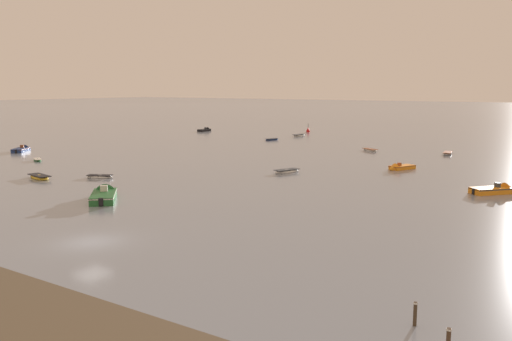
% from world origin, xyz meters
% --- Properties ---
extents(ground_plane, '(800.00, 800.00, 0.00)m').
position_xyz_m(ground_plane, '(0.00, 0.00, 0.00)').
color(ground_plane, gray).
extents(motorboat_moored_0, '(6.12, 6.18, 2.22)m').
position_xyz_m(motorboat_moored_0, '(-11.53, 11.14, 0.30)').
color(motorboat_moored_0, '#23602D').
rests_on(motorboat_moored_0, ground).
extents(rowboat_moored_0, '(1.82, 4.05, 0.62)m').
position_xyz_m(rowboat_moored_0, '(-29.66, 84.05, 0.17)').
color(rowboat_moored_0, white).
rests_on(rowboat_moored_0, ground).
extents(rowboat_moored_1, '(4.46, 2.28, 0.67)m').
position_xyz_m(rowboat_moored_1, '(-27.92, 14.88, 0.18)').
color(rowboat_moored_1, gold).
rests_on(rowboat_moored_1, ground).
extents(rowboat_moored_2, '(3.63, 2.89, 0.56)m').
position_xyz_m(rowboat_moored_2, '(-4.83, 65.74, 0.15)').
color(rowboat_moored_2, white).
rests_on(rowboat_moored_2, ground).
extents(motorboat_moored_1, '(4.89, 5.19, 1.82)m').
position_xyz_m(motorboat_moored_1, '(21.48, 36.84, 0.25)').
color(motorboat_moored_1, orange).
rests_on(motorboat_moored_1, ground).
extents(rowboat_moored_3, '(1.84, 3.93, 0.60)m').
position_xyz_m(rowboat_moored_3, '(8.01, 68.36, 0.16)').
color(rowboat_moored_3, gray).
rests_on(rowboat_moored_3, ground).
extents(rowboat_moored_4, '(2.21, 3.49, 0.52)m').
position_xyz_m(rowboat_moored_4, '(-29.82, 72.45, 0.14)').
color(rowboat_moored_4, navy).
rests_on(rowboat_moored_4, ground).
extents(motorboat_moored_2, '(4.56, 5.24, 1.78)m').
position_xyz_m(motorboat_moored_2, '(-56.06, 30.86, 0.24)').
color(motorboat_moored_2, navy).
rests_on(motorboat_moored_2, ground).
extents(rowboat_moored_7, '(3.09, 2.21, 0.47)m').
position_xyz_m(rowboat_moored_7, '(-42.71, 24.73, 0.13)').
color(rowboat_moored_7, '#23602D').
rests_on(rowboat_moored_7, ground).
extents(rowboat_moored_8, '(3.57, 2.56, 0.54)m').
position_xyz_m(rowboat_moored_8, '(-22.11, 19.50, 0.15)').
color(rowboat_moored_8, white).
rests_on(rowboat_moored_8, ground).
extents(rowboat_moored_9, '(2.58, 4.09, 0.61)m').
position_xyz_m(rowboat_moored_9, '(-4.70, 36.32, 0.17)').
color(rowboat_moored_9, white).
rests_on(rowboat_moored_9, ground).
extents(motorboat_moored_4, '(3.19, 4.68, 1.52)m').
position_xyz_m(motorboat_moored_4, '(6.90, 47.16, 0.21)').
color(motorboat_moored_4, orange).
rests_on(motorboat_moored_4, ground).
extents(motorboat_moored_5, '(1.72, 4.59, 1.54)m').
position_xyz_m(motorboat_moored_5, '(-56.68, 83.13, 0.21)').
color(motorboat_moored_5, black).
rests_on(motorboat_moored_5, ground).
extents(channel_buoy, '(0.90, 0.90, 2.30)m').
position_xyz_m(channel_buoy, '(-33.22, 95.03, 0.46)').
color(channel_buoy, red).
rests_on(channel_buoy, ground).
extents(mooring_post_near, '(0.22, 0.22, 1.34)m').
position_xyz_m(mooring_post_near, '(24.37, -0.71, 0.58)').
color(mooring_post_near, '#413323').
rests_on(mooring_post_near, ground).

